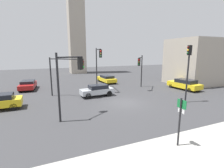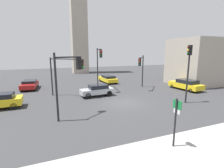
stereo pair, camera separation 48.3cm
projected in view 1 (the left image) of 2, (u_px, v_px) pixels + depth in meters
ground_plane at (124, 103)px, 17.47m from camera, size 86.79×86.79×0.00m
sidewalk_corner at (205, 151)px, 8.81m from camera, size 30.75×3.98×0.15m
direction_sign at (180, 118)px, 8.88m from camera, size 0.14×0.59×2.72m
traffic_light_0 at (98, 60)px, 22.83m from camera, size 0.93×4.29×5.86m
traffic_light_1 at (140, 65)px, 23.40m from camera, size 2.27×2.70×4.82m
traffic_light_2 at (70, 73)px, 12.89m from camera, size 2.29×1.50×5.23m
traffic_light_3 at (188, 64)px, 16.84m from camera, size 0.48×0.37×5.96m
traffic_light_4 at (66, 68)px, 18.91m from camera, size 3.52×3.09×4.67m
car_0 at (97, 90)px, 19.86m from camera, size 4.00×1.83×1.40m
car_1 at (107, 79)px, 28.89m from camera, size 2.15×4.72×1.30m
car_3 at (184, 84)px, 23.60m from camera, size 2.36×4.85×1.48m
car_4 at (28, 85)px, 23.49m from camera, size 2.23×4.39×1.28m
building_flank at (207, 61)px, 28.52m from camera, size 13.21×7.02×7.42m
skyline_tower at (76, 17)px, 40.34m from camera, size 3.81×3.81×27.72m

